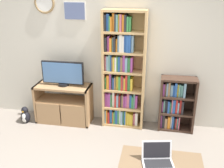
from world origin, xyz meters
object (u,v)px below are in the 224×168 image
at_px(tv_stand, 64,104).
at_px(television, 63,74).
at_px(laptop, 157,158).
at_px(bookshelf_tall, 122,73).
at_px(penguin_figurine, 25,116).
at_px(bookshelf_short, 175,104).
at_px(coffee_table, 161,167).

distance_m(tv_stand, television, 0.58).
bearing_deg(laptop, television, 126.38).
distance_m(bookshelf_tall, penguin_figurine, 1.94).
distance_m(bookshelf_short, coffee_table, 1.63).
distance_m(television, penguin_figurine, 1.07).
relative_size(tv_stand, coffee_table, 1.02).
bearing_deg(bookshelf_tall, penguin_figurine, -170.28).
bearing_deg(bookshelf_short, bookshelf_tall, -179.73).
bearing_deg(tv_stand, television, 46.16).
xyz_separation_m(bookshelf_tall, laptop, (0.66, -1.59, -0.47)).
bearing_deg(bookshelf_short, laptop, -99.31).
distance_m(tv_stand, coffee_table, 2.31).
bearing_deg(penguin_figurine, tv_stand, 15.65).
relative_size(bookshelf_short, laptop, 2.35).
bearing_deg(bookshelf_tall, laptop, -67.47).
xyz_separation_m(television, bookshelf_short, (1.95, 0.09, -0.46)).
relative_size(laptop, penguin_figurine, 1.28).
xyz_separation_m(bookshelf_tall, bookshelf_short, (0.92, 0.00, -0.50)).
bearing_deg(penguin_figurine, coffee_table, -28.39).
xyz_separation_m(bookshelf_short, laptop, (-0.26, -1.59, 0.03)).
distance_m(bookshelf_tall, coffee_table, 1.85).
height_order(television, bookshelf_short, television).
distance_m(bookshelf_tall, laptop, 1.78).
xyz_separation_m(tv_stand, television, (0.02, 0.02, 0.58)).
bearing_deg(laptop, tv_stand, 127.02).
bearing_deg(bookshelf_short, tv_stand, -176.81).
distance_m(television, bookshelf_short, 2.00).
height_order(tv_stand, television, television).
height_order(television, penguin_figurine, television).
height_order(tv_stand, laptop, tv_stand).
bearing_deg(tv_stand, laptop, -40.99).
xyz_separation_m(bookshelf_tall, coffee_table, (0.70, -1.61, -0.58)).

